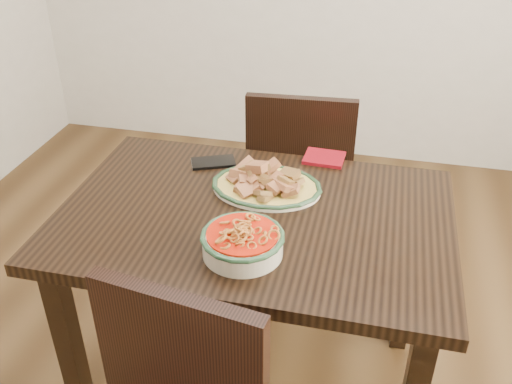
% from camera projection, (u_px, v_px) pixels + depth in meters
% --- Properties ---
extents(floor, '(3.50, 3.50, 0.00)m').
position_uv_depth(floor, '(253.00, 354.00, 2.21)').
color(floor, '#3B2612').
rests_on(floor, ground).
extents(dining_table, '(1.17, 0.78, 0.75)m').
position_uv_depth(dining_table, '(255.00, 240.00, 1.76)').
color(dining_table, black).
rests_on(dining_table, ground).
extents(chair_far, '(0.45, 0.45, 0.89)m').
position_uv_depth(chair_far, '(300.00, 175.00, 2.40)').
color(chair_far, black).
rests_on(chair_far, ground).
extents(fish_plate, '(0.35, 0.27, 0.11)m').
position_uv_depth(fish_plate, '(267.00, 178.00, 1.79)').
color(fish_plate, white).
rests_on(fish_plate, dining_table).
extents(noodle_bowl, '(0.23, 0.23, 0.08)m').
position_uv_depth(noodle_bowl, '(243.00, 240.00, 1.52)').
color(noodle_bowl, beige).
rests_on(noodle_bowl, dining_table).
extents(smartphone, '(0.17, 0.13, 0.01)m').
position_uv_depth(smartphone, '(213.00, 162.00, 1.96)').
color(smartphone, black).
rests_on(smartphone, dining_table).
extents(napkin, '(0.14, 0.12, 0.01)m').
position_uv_depth(napkin, '(324.00, 158.00, 1.98)').
color(napkin, maroon).
rests_on(napkin, dining_table).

